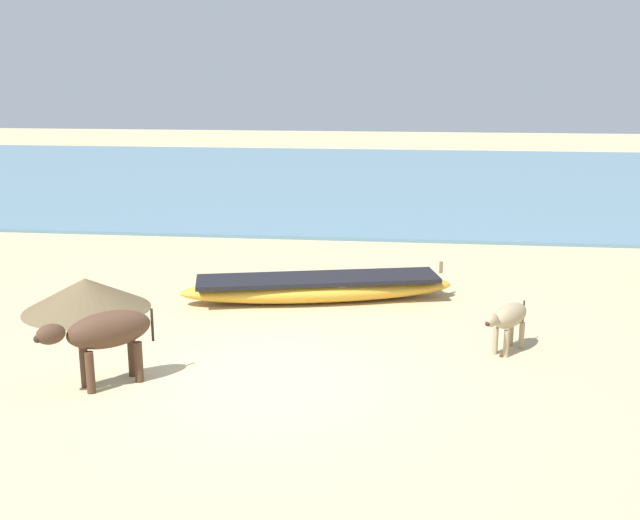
# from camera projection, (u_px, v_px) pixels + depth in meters

# --- Properties ---
(ground) EXTENTS (80.00, 80.00, 0.00)m
(ground) POSITION_uv_depth(u_px,v_px,m) (263.00, 379.00, 9.61)
(ground) COLOR tan
(sea_water) EXTENTS (60.00, 20.00, 0.08)m
(sea_water) POSITION_uv_depth(u_px,v_px,m) (359.00, 179.00, 27.00)
(sea_water) COLOR slate
(sea_water) RESTS_ON ground
(fishing_boat_2) EXTENTS (4.68, 1.93, 0.62)m
(fishing_boat_2) POSITION_uv_depth(u_px,v_px,m) (318.00, 288.00, 12.79)
(fishing_boat_2) COLOR gold
(fishing_boat_2) RESTS_ON ground
(cow_adult_dark) EXTENTS (1.26, 1.14, 0.95)m
(cow_adult_dark) POSITION_uv_depth(u_px,v_px,m) (105.00, 333.00, 9.25)
(cow_adult_dark) COLOR #4C3323
(cow_adult_dark) RESTS_ON ground
(calf_near_dun) EXTENTS (0.76, 0.95, 0.68)m
(calf_near_dun) POSITION_uv_depth(u_px,v_px,m) (509.00, 318.00, 10.41)
(calf_near_dun) COLOR tan
(calf_near_dun) RESTS_ON ground
(debris_pile_0) EXTENTS (2.42, 2.42, 0.53)m
(debris_pile_0) POSITION_uv_depth(u_px,v_px,m) (86.00, 294.00, 12.30)
(debris_pile_0) COLOR brown
(debris_pile_0) RESTS_ON ground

